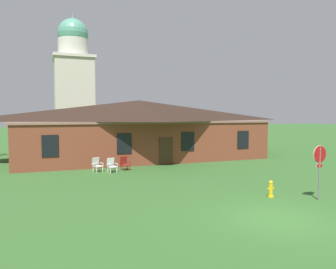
% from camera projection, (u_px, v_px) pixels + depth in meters
% --- Properties ---
extents(ground_plane, '(200.00, 200.00, 0.00)m').
position_uv_depth(ground_plane, '(278.00, 219.00, 12.19)').
color(ground_plane, '#336028').
extents(brick_building, '(21.42, 10.40, 5.18)m').
position_uv_depth(brick_building, '(139.00, 128.00, 29.60)').
color(brick_building, brown).
rests_on(brick_building, ground).
extents(dome_tower, '(5.18, 5.18, 17.10)m').
position_uv_depth(dome_tower, '(74.00, 85.00, 42.42)').
color(dome_tower, beige).
rests_on(dome_tower, ground).
extents(stop_sign, '(0.80, 0.11, 2.51)m').
position_uv_depth(stop_sign, '(320.00, 161.00, 14.75)').
color(stop_sign, slate).
rests_on(stop_sign, ground).
extents(lawn_chair_by_porch, '(0.77, 0.82, 0.96)m').
position_uv_depth(lawn_chair_by_porch, '(97.00, 164.00, 22.22)').
color(lawn_chair_by_porch, silver).
rests_on(lawn_chair_by_porch, ground).
extents(lawn_chair_near_door, '(0.72, 0.76, 0.96)m').
position_uv_depth(lawn_chair_near_door, '(112.00, 165.00, 22.01)').
color(lawn_chair_near_door, white).
rests_on(lawn_chair_near_door, ground).
extents(lawn_chair_left_end, '(0.71, 0.75, 0.96)m').
position_uv_depth(lawn_chair_left_end, '(125.00, 163.00, 22.88)').
color(lawn_chair_left_end, maroon).
rests_on(lawn_chair_left_end, ground).
extents(fire_hydrant, '(0.36, 0.28, 0.79)m').
position_uv_depth(fire_hydrant, '(271.00, 189.00, 15.36)').
color(fire_hydrant, gold).
rests_on(fire_hydrant, ground).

